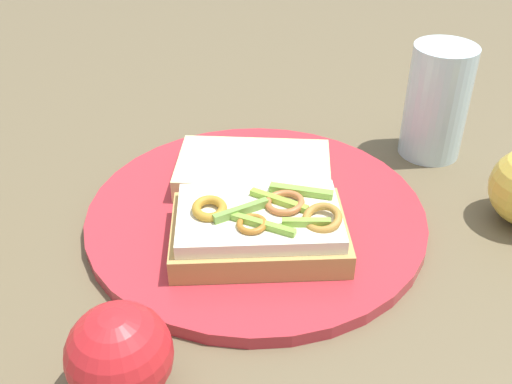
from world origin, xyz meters
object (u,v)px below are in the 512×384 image
Objects in this scene: bread_slice_side at (254,170)px; apple_1 at (119,355)px; plate at (256,214)px; drinking_glass at (437,102)px; sandwich at (260,227)px.

bread_slice_side is 2.10× the size of apple_1.
plate is at bearing -101.98° from apple_1.
apple_1 is 0.58× the size of drinking_glass.
plate is 4.43× the size of apple_1.
bread_slice_side is 0.26m from apple_1.
apple_1 reaches higher than bread_slice_side.
drinking_glass is (-0.16, -0.17, 0.06)m from plate.
sandwich is 0.26m from drinking_glass.
apple_1 reaches higher than plate.
apple_1 reaches higher than sandwich.
sandwich is 2.38× the size of apple_1.
sandwich reaches higher than plate.
sandwich is 0.17m from apple_1.
sandwich is 1.38× the size of drinking_glass.
drinking_glass reaches higher than plate.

